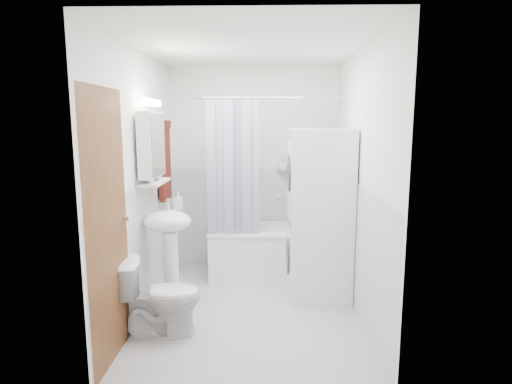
{
  "coord_description": "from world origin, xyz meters",
  "views": [
    {
      "loc": [
        0.15,
        -3.83,
        1.76
      ],
      "look_at": [
        0.06,
        0.15,
        1.1
      ],
      "focal_mm": 30.0,
      "sensor_mm": 36.0,
      "label": 1
    }
  ],
  "objects_px": {
    "sink": "(169,237)",
    "washer_dryer": "(319,215)",
    "bathtub": "(275,249)",
    "toilet": "(161,297)"
  },
  "relations": [
    {
      "from": "sink",
      "to": "washer_dryer",
      "type": "height_order",
      "value": "washer_dryer"
    },
    {
      "from": "bathtub",
      "to": "toilet",
      "type": "distance_m",
      "value": 1.72
    },
    {
      "from": "bathtub",
      "to": "toilet",
      "type": "height_order",
      "value": "toilet"
    },
    {
      "from": "sink",
      "to": "toilet",
      "type": "bearing_deg",
      "value": -86.13
    },
    {
      "from": "sink",
      "to": "washer_dryer",
      "type": "distance_m",
      "value": 1.48
    },
    {
      "from": "toilet",
      "to": "washer_dryer",
      "type": "bearing_deg",
      "value": -68.69
    },
    {
      "from": "washer_dryer",
      "to": "toilet",
      "type": "bearing_deg",
      "value": -149.85
    },
    {
      "from": "washer_dryer",
      "to": "toilet",
      "type": "height_order",
      "value": "washer_dryer"
    },
    {
      "from": "sink",
      "to": "toilet",
      "type": "xyz_separation_m",
      "value": [
        0.03,
        -0.5,
        -0.38
      ]
    },
    {
      "from": "bathtub",
      "to": "toilet",
      "type": "relative_size",
      "value": 2.22
    }
  ]
}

